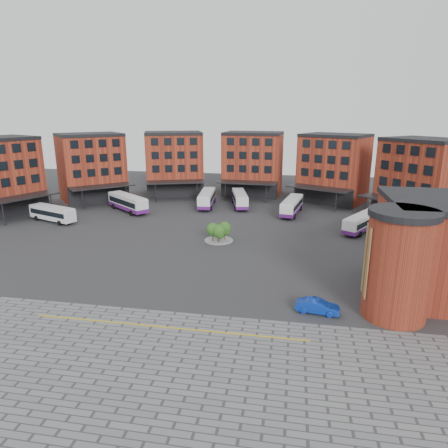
% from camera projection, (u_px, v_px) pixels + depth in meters
% --- Properties ---
extents(ground, '(160.00, 160.00, 0.00)m').
position_uv_depth(ground, '(186.00, 269.00, 50.35)').
color(ground, '#28282B').
rests_on(ground, ground).
extents(paving_zone, '(50.00, 22.00, 0.02)m').
position_uv_depth(paving_zone, '(133.00, 384.00, 29.16)').
color(paving_zone, slate).
rests_on(paving_zone, ground).
extents(yellow_line, '(26.00, 0.15, 0.02)m').
position_uv_depth(yellow_line, '(166.00, 327.00, 36.74)').
color(yellow_line, gold).
rests_on(yellow_line, paving_zone).
extents(main_building, '(94.14, 42.48, 14.60)m').
position_uv_depth(main_building, '(210.00, 169.00, 85.41)').
color(main_building, maroon).
rests_on(main_building, ground).
extents(east_building, '(17.40, 15.40, 10.60)m').
position_uv_depth(east_building, '(445.00, 251.00, 41.22)').
color(east_building, maroon).
rests_on(east_building, ground).
extents(tree_island, '(4.40, 4.40, 2.95)m').
position_uv_depth(tree_island, '(219.00, 231.00, 60.57)').
color(tree_island, gray).
rests_on(tree_island, ground).
extents(bus_a, '(10.15, 5.70, 2.83)m').
position_uv_depth(bus_a, '(52.00, 213.00, 71.51)').
color(bus_a, silver).
rests_on(bus_a, ground).
extents(bus_b, '(10.69, 9.35, 3.27)m').
position_uv_depth(bus_b, '(128.00, 202.00, 79.00)').
color(bus_b, silver).
rests_on(bus_b, ground).
extents(bus_c, '(3.66, 11.37, 3.15)m').
position_uv_depth(bus_c, '(207.00, 198.00, 83.03)').
color(bus_c, white).
rests_on(bus_c, ground).
extents(bus_d, '(4.90, 11.10, 3.05)m').
position_uv_depth(bus_d, '(240.00, 199.00, 82.89)').
color(bus_d, silver).
rests_on(bus_d, ground).
extents(bus_e, '(4.36, 11.14, 3.06)m').
position_uv_depth(bus_e, '(292.00, 206.00, 76.81)').
color(bus_e, white).
rests_on(bus_e, ground).
extents(bus_f, '(7.34, 9.97, 2.88)m').
position_uv_depth(bus_f, '(362.00, 222.00, 65.75)').
color(bus_f, white).
rests_on(bus_f, ground).
extents(blue_car, '(4.40, 2.04, 1.40)m').
position_uv_depth(blue_car, '(318.00, 306.00, 39.27)').
color(blue_car, '#0C2FA5').
rests_on(blue_car, ground).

